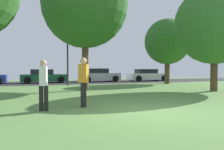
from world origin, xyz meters
TOP-DOWN VIEW (x-y plane):
  - ground_plane at (0.00, 0.00)m, footprint 44.00×44.00m
  - road_strip at (0.00, 16.00)m, footprint 44.00×6.40m
  - birch_tree_lone at (8.00, 11.43)m, footprint 4.17×4.17m
  - oak_tree_center at (-0.46, 7.81)m, footprint 5.46×5.46m
  - maple_tree_near at (6.90, 4.64)m, footprint 4.83×4.83m
  - person_thrower at (-1.87, 1.72)m, footprint 0.39×0.37m
  - person_bystander at (-3.27, 1.45)m, footprint 0.30×0.36m
  - parked_car_green at (-2.69, 16.30)m, footprint 4.30×1.92m
  - parked_car_silver at (2.86, 16.23)m, footprint 4.21×1.96m
  - parked_car_white at (8.39, 15.94)m, footprint 4.42×1.98m
  - street_lamp_post at (-0.96, 12.20)m, footprint 0.14×0.14m

SIDE VIEW (x-z plane):
  - ground_plane at x=0.00m, z-range 0.00..0.00m
  - road_strip at x=0.00m, z-range 0.00..0.01m
  - parked_car_green at x=-2.69m, z-range -0.05..1.26m
  - parked_car_white at x=8.39m, z-range -0.04..1.27m
  - parked_car_silver at x=2.86m, z-range -0.05..1.34m
  - person_bystander at x=-3.27m, z-range 0.09..1.78m
  - person_thrower at x=-1.87m, z-range 0.11..1.90m
  - street_lamp_post at x=-0.96m, z-range 0.00..4.50m
  - birch_tree_lone at x=8.00m, z-range 0.86..6.80m
  - maple_tree_near at x=6.90m, z-range 0.82..7.31m
  - oak_tree_center at x=-0.46m, z-range 1.33..9.49m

